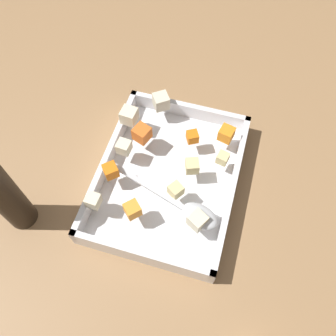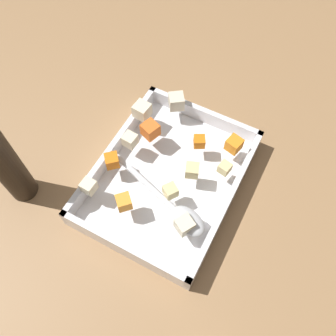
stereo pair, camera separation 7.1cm
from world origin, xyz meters
name	(u,v)px [view 1 (the left image)]	position (x,y,z in m)	size (l,w,h in m)	color
ground_plane	(166,179)	(0.00, 0.00, 0.00)	(4.00, 4.00, 0.00)	#936D47
baking_dish	(168,179)	(0.01, 0.01, 0.01)	(0.36, 0.28, 0.05)	silver
carrot_chunk_corner_se	(111,171)	(0.05, -0.10, 0.07)	(0.03, 0.03, 0.03)	orange
carrot_chunk_corner_ne	(142,133)	(-0.05, -0.07, 0.07)	(0.03, 0.03, 0.03)	orange
carrot_chunk_under_handle	(192,137)	(-0.08, 0.03, 0.06)	(0.02, 0.02, 0.02)	orange
carrot_chunk_mid_left	(226,134)	(-0.10, 0.10, 0.07)	(0.03, 0.03, 0.03)	orange
carrot_chunk_front_center	(132,210)	(0.11, -0.03, 0.07)	(0.03, 0.03, 0.03)	orange
potato_chunk_mid_right	(223,158)	(-0.04, 0.11, 0.06)	(0.02, 0.02, 0.02)	#E0CC89
potato_chunk_rim_edge	(93,200)	(0.12, -0.11, 0.07)	(0.03, 0.03, 0.03)	beige
potato_chunk_heap_top	(176,190)	(0.05, 0.03, 0.06)	(0.02, 0.02, 0.02)	#E0CC89
potato_chunk_corner_sw	(192,166)	(-0.01, 0.05, 0.07)	(0.03, 0.03, 0.03)	#E0CC89
potato_chunk_corner_nw	(124,147)	(-0.01, -0.09, 0.07)	(0.03, 0.03, 0.03)	beige
potato_chunk_heap_side	(129,116)	(-0.09, -0.11, 0.07)	(0.03, 0.03, 0.03)	beige
potato_chunk_far_left	(198,220)	(0.10, 0.09, 0.07)	(0.03, 0.03, 0.03)	beige
parsnip_chunk_center	(161,101)	(-0.15, -0.05, 0.07)	(0.03, 0.03, 0.03)	beige
serving_spoon	(193,212)	(0.08, 0.08, 0.06)	(0.10, 0.24, 0.02)	silver
pepper_mill	(1,191)	(0.16, -0.25, 0.12)	(0.05, 0.05, 0.26)	#2D2319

